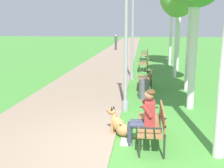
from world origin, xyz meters
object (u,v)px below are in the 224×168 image
object	(u,v)px
park_bench_far	(144,62)
pedestrian_distant	(116,42)
park_bench_furthest	(145,53)
lamp_post_mid	(133,34)
litter_bin	(144,89)
person_seated_on_near_bench	(145,115)
dog_shepherd	(120,125)
park_bench_mid	(147,77)
lamp_post_near	(126,36)
park_bench_near	(154,122)

from	to	relation	value
park_bench_far	pedestrian_distant	bearing A→B (deg)	102.69
park_bench_furthest	lamp_post_mid	size ratio (longest dim) A/B	0.36
park_bench_furthest	litter_bin	bearing A→B (deg)	-90.63
person_seated_on_near_bench	dog_shepherd	size ratio (longest dim) A/B	1.62
park_bench_mid	park_bench_far	world-z (taller)	same
lamp_post_near	lamp_post_mid	distance (m)	4.97
park_bench_near	lamp_post_mid	xyz separation A→B (m)	(-0.77, 7.29, 1.67)
park_bench_near	person_seated_on_near_bench	size ratio (longest dim) A/B	1.20
dog_shepherd	lamp_post_mid	distance (m)	7.19
park_bench_far	dog_shepherd	distance (m)	9.64
pedestrian_distant	park_bench_near	bearing A→B (deg)	-82.33
person_seated_on_near_bench	lamp_post_near	world-z (taller)	lamp_post_near
dog_shepherd	litter_bin	size ratio (longest dim) A/B	1.11
park_bench_near	park_bench_furthest	world-z (taller)	same
park_bench_near	litter_bin	distance (m)	3.80
park_bench_near	dog_shepherd	world-z (taller)	park_bench_near
park_bench_mid	litter_bin	bearing A→B (deg)	-93.86
park_bench_near	lamp_post_mid	distance (m)	7.52
park_bench_far	person_seated_on_near_bench	size ratio (longest dim) A/B	1.20
litter_bin	pedestrian_distant	size ratio (longest dim) A/B	0.42
park_bench_far	lamp_post_near	xyz separation A→B (m)	(-0.62, -7.66, 1.76)
person_seated_on_near_bench	lamp_post_mid	bearing A→B (deg)	94.38
park_bench_near	park_bench_far	bearing A→B (deg)	90.89
lamp_post_mid	pedestrian_distant	xyz separation A→B (m)	(-2.35, 15.85, -1.34)
park_bench_furthest	dog_shepherd	world-z (taller)	park_bench_furthest
park_bench_near	lamp_post_near	size ratio (longest dim) A/B	0.34
park_bench_far	lamp_post_near	world-z (taller)	lamp_post_near
park_bench_furthest	litter_bin	world-z (taller)	park_bench_furthest
lamp_post_near	lamp_post_mid	xyz separation A→B (m)	(0.00, 4.97, -0.09)
lamp_post_near	pedestrian_distant	bearing A→B (deg)	96.43
park_bench_mid	lamp_post_near	bearing A→B (deg)	-102.65
park_bench_far	person_seated_on_near_bench	distance (m)	10.03
park_bench_near	pedestrian_distant	size ratio (longest dim) A/B	0.91
park_bench_mid	dog_shepherd	xyz separation A→B (m)	(-0.68, -4.98, -0.25)
park_bench_near	lamp_post_mid	world-z (taller)	lamp_post_mid
lamp_post_near	park_bench_far	bearing A→B (deg)	85.40
park_bench_furthest	pedestrian_distant	size ratio (longest dim) A/B	0.91
park_bench_near	litter_bin	bearing A→B (deg)	93.01
person_seated_on_near_bench	lamp_post_mid	world-z (taller)	lamp_post_mid
park_bench_furthest	lamp_post_near	world-z (taller)	lamp_post_near
park_bench_far	park_bench_mid	bearing A→B (deg)	-89.26
person_seated_on_near_bench	litter_bin	distance (m)	3.85
dog_shepherd	pedestrian_distant	distance (m)	22.90
park_bench_near	lamp_post_near	world-z (taller)	lamp_post_near
park_bench_far	dog_shepherd	xyz separation A→B (m)	(-0.62, -9.62, -0.25)
lamp_post_near	dog_shepherd	bearing A→B (deg)	-90.21
lamp_post_mid	pedestrian_distant	bearing A→B (deg)	98.43
park_bench_far	person_seated_on_near_bench	world-z (taller)	person_seated_on_near_bench
litter_bin	lamp_post_mid	bearing A→B (deg)	99.25
lamp_post_mid	pedestrian_distant	world-z (taller)	lamp_post_mid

